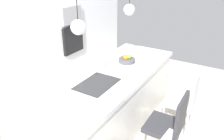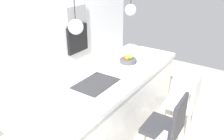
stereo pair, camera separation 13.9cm
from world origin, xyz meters
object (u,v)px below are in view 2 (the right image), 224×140
Objects in this scene: fruit_bowl at (128,60)px; chair_middle at (168,125)px; chair_far at (186,101)px; oven at (77,39)px; microwave at (76,15)px.

fruit_bowl reaches higher than chair_middle.
chair_middle is 0.70m from chair_far.
oven is at bearing 79.46° from chair_far.
fruit_bowl is 0.45× the size of oven.
microwave is at bearing 0.00° from oven.
chair_middle is (-1.16, -2.48, -0.36)m from oven.
chair_middle is at bearing -179.86° from chair_far.
chair_middle is at bearing -115.14° from oven.
fruit_bowl is at bearing -110.81° from oven.
microwave is at bearing 64.86° from chair_middle.
oven is 0.60× the size of chair_middle.
chair_far is at bearing -100.54° from microwave.
oven is 2.76m from chair_middle.
microwave is 2.87m from chair_middle.
fruit_bowl reaches higher than chair_far.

